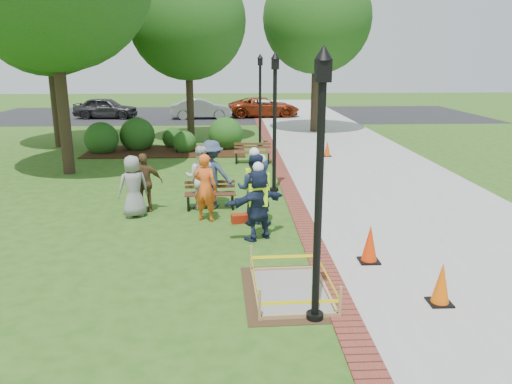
{
  "coord_description": "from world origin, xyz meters",
  "views": [
    {
      "loc": [
        -0.04,
        -10.19,
        4.08
      ],
      "look_at": [
        0.5,
        1.2,
        1.0
      ],
      "focal_mm": 35.0,
      "sensor_mm": 36.0,
      "label": 1
    }
  ],
  "objects_px": {
    "bench_near": "(210,200)",
    "hivis_worker_a": "(258,201)",
    "hivis_worker_b": "(261,189)",
    "lamp_near": "(320,169)",
    "hivis_worker_c": "(254,187)",
    "wet_concrete_pad": "(291,280)",
    "cone_front": "(441,284)"
  },
  "relations": [
    {
      "from": "bench_near",
      "to": "hivis_worker_a",
      "type": "height_order",
      "value": "hivis_worker_a"
    },
    {
      "from": "hivis_worker_b",
      "to": "lamp_near",
      "type": "bearing_deg",
      "value": -83.08
    },
    {
      "from": "hivis_worker_a",
      "to": "hivis_worker_c",
      "type": "xyz_separation_m",
      "value": [
        -0.04,
        1.08,
        0.06
      ]
    },
    {
      "from": "lamp_near",
      "to": "wet_concrete_pad",
      "type": "bearing_deg",
      "value": 106.21
    },
    {
      "from": "hivis_worker_c",
      "to": "hivis_worker_a",
      "type": "bearing_deg",
      "value": -87.79
    },
    {
      "from": "hivis_worker_a",
      "to": "hivis_worker_b",
      "type": "bearing_deg",
      "value": 83.53
    },
    {
      "from": "cone_front",
      "to": "hivis_worker_b",
      "type": "xyz_separation_m",
      "value": [
        -2.8,
        4.5,
        0.52
      ]
    },
    {
      "from": "cone_front",
      "to": "lamp_near",
      "type": "distance_m",
      "value": 3.08
    },
    {
      "from": "hivis_worker_b",
      "to": "hivis_worker_a",
      "type": "bearing_deg",
      "value": -96.47
    },
    {
      "from": "wet_concrete_pad",
      "to": "cone_front",
      "type": "bearing_deg",
      "value": -12.85
    },
    {
      "from": "cone_front",
      "to": "hivis_worker_a",
      "type": "xyz_separation_m",
      "value": [
        -2.93,
        3.34,
        0.54
      ]
    },
    {
      "from": "bench_near",
      "to": "hivis_worker_b",
      "type": "bearing_deg",
      "value": -44.29
    },
    {
      "from": "hivis_worker_b",
      "to": "hivis_worker_c",
      "type": "height_order",
      "value": "hivis_worker_c"
    },
    {
      "from": "lamp_near",
      "to": "hivis_worker_c",
      "type": "distance_m",
      "value": 5.09
    },
    {
      "from": "bench_near",
      "to": "cone_front",
      "type": "distance_m",
      "value": 7.13
    },
    {
      "from": "wet_concrete_pad",
      "to": "bench_near",
      "type": "relative_size",
      "value": 1.65
    },
    {
      "from": "cone_front",
      "to": "hivis_worker_c",
      "type": "relative_size",
      "value": 0.39
    },
    {
      "from": "lamp_near",
      "to": "hivis_worker_b",
      "type": "distance_m",
      "value": 5.17
    },
    {
      "from": "cone_front",
      "to": "hivis_worker_c",
      "type": "xyz_separation_m",
      "value": [
        -2.97,
        4.43,
        0.6
      ]
    },
    {
      "from": "lamp_near",
      "to": "hivis_worker_c",
      "type": "height_order",
      "value": "lamp_near"
    },
    {
      "from": "lamp_near",
      "to": "hivis_worker_c",
      "type": "relative_size",
      "value": 2.17
    },
    {
      "from": "cone_front",
      "to": "wet_concrete_pad",
      "type": "bearing_deg",
      "value": 167.15
    },
    {
      "from": "bench_near",
      "to": "hivis_worker_a",
      "type": "bearing_deg",
      "value": -63.91
    },
    {
      "from": "hivis_worker_c",
      "to": "lamp_near",
      "type": "bearing_deg",
      "value": -80.95
    },
    {
      "from": "hivis_worker_a",
      "to": "hivis_worker_c",
      "type": "distance_m",
      "value": 1.08
    },
    {
      "from": "wet_concrete_pad",
      "to": "cone_front",
      "type": "xyz_separation_m",
      "value": [
        2.48,
        -0.57,
        0.14
      ]
    },
    {
      "from": "bench_near",
      "to": "hivis_worker_c",
      "type": "distance_m",
      "value": 1.95
    },
    {
      "from": "hivis_worker_c",
      "to": "hivis_worker_b",
      "type": "bearing_deg",
      "value": 23.8
    },
    {
      "from": "cone_front",
      "to": "lamp_near",
      "type": "bearing_deg",
      "value": -170.27
    },
    {
      "from": "wet_concrete_pad",
      "to": "hivis_worker_a",
      "type": "distance_m",
      "value": 2.89
    },
    {
      "from": "bench_near",
      "to": "hivis_worker_c",
      "type": "height_order",
      "value": "hivis_worker_c"
    },
    {
      "from": "cone_front",
      "to": "hivis_worker_b",
      "type": "relative_size",
      "value": 0.43
    }
  ]
}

